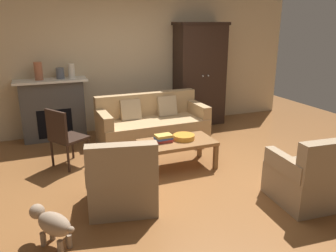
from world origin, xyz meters
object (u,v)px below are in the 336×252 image
Objects in this scene: armchair_near_left at (122,182)px; side_chair_wooden at (64,135)px; couch at (152,125)px; armoire at (199,74)px; dog at (52,223)px; mantel_vase_terracotta at (38,71)px; mantel_vase_slate at (60,73)px; armchair_near_right at (310,179)px; fireplace at (53,109)px; mantel_vase_cream at (71,71)px; fruit_bowl at (184,137)px; coffee_table at (177,144)px; book_stack at (164,138)px.

armchair_near_left is 1.54m from side_chair_wooden.
couch is 1.67m from side_chair_wooden.
armoire is 4.30× the size of dog.
armoire is 3.74m from armchair_near_left.
mantel_vase_slate is at bearing 0.00° from mantel_vase_terracotta.
armchair_near_left and armchair_near_right have the same top height.
mantel_vase_cream is (0.38, -0.02, 0.68)m from fireplace.
couch is 2.15× the size of side_chair_wooden.
coffee_table is at bearing -167.19° from fruit_bowl.
armchair_near_right is (0.94, -1.57, -0.14)m from fruit_bowl.
armoire is (2.95, -0.08, 0.48)m from fireplace.
side_chair_wooden is 1.94m from dog.
side_chair_wooden is (-1.54, 0.64, 0.15)m from coffee_table.
mantel_vase_terracotta is (-1.79, 0.84, 0.96)m from couch.
fruit_bowl is 0.35× the size of armchair_near_left.
book_stack is (-0.32, 0.02, 0.02)m from fruit_bowl.
mantel_vase_cream is at bearing 123.58° from fruit_bowl.
book_stack is (-0.20, 0.05, 0.11)m from coffee_table.
armoire reaches higher than mantel_vase_cream.
fireplace is 6.40× the size of mantel_vase_slate.
fruit_bowl is (-1.24, -1.95, -0.60)m from armoire.
mantel_vase_slate is 0.22× the size of side_chair_wooden.
dog is (-0.09, -3.29, -1.03)m from mantel_vase_terracotta.
mantel_vase_terracotta is at bearing 133.32° from fruit_bowl.
side_chair_wooden is at bearing 140.01° from armchair_near_right.
armoire is 2.58m from mantel_vase_cream.
coffee_table is at bearing -48.94° from mantel_vase_terracotta.
dog is at bearing -94.64° from fireplace.
mantel_vase_slate is (-2.77, 0.06, 0.17)m from armoire.
armoire is at bearing -1.10° from mantel_vase_terracotta.
armoire reaches higher than mantel_vase_slate.
armchair_near_left is 1.87× the size of dog.
fireplace is at bearing 177.30° from mantel_vase_cream.
mantel_vase_terracotta reaches higher than fireplace.
book_stack is (-1.56, -1.93, -0.58)m from armoire.
fruit_bowl is 1.02× the size of mantel_vase_terracotta.
fireplace is 4.79× the size of mantel_vase_cream.
armchair_near_left reaches higher than couch.
couch is 1.76m from mantel_vase_cream.
mantel_vase_terracotta is (-1.77, 2.03, 0.91)m from coffee_table.
armoire is 2.78m from mantel_vase_slate.
side_chair_wooden reaches higher than armchair_near_left.
armchair_near_right is at bearing -5.63° from dog.
armchair_near_left is at bearing -82.62° from mantel_vase_slate.
mantel_vase_terracotta reaches higher than armchair_near_right.
dog is (-1.88, -2.45, -0.07)m from couch.
mantel_vase_terracotta is 0.56m from mantel_vase_cream.
side_chair_wooden is (-1.34, 0.60, 0.04)m from book_stack.
mantel_vase_slate reaches higher than coffee_table.
armchair_near_left is at bearing 160.52° from armchair_near_right.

